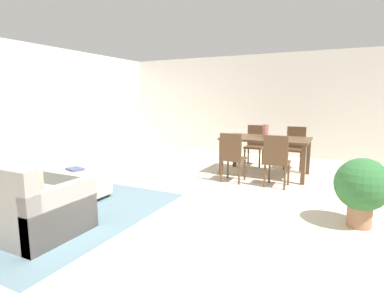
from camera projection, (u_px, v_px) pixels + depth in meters
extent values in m
plane|color=beige|center=(196.00, 219.00, 3.91)|extent=(10.80, 10.80, 0.00)
cube|color=silver|center=(277.00, 105.00, 8.13)|extent=(9.00, 0.12, 2.70)
cube|color=silver|center=(5.00, 108.00, 6.12)|extent=(0.12, 11.00, 2.70)
cube|color=slate|center=(45.00, 208.00, 4.32)|extent=(3.00, 2.80, 0.01)
cube|color=gray|center=(2.00, 207.00, 3.78)|extent=(2.28, 0.90, 0.42)
cube|color=gray|center=(62.00, 213.00, 3.29)|extent=(0.14, 0.90, 0.62)
cube|color=slate|center=(0.00, 181.00, 3.51)|extent=(0.35, 0.10, 0.35)
cube|color=beige|center=(27.00, 184.00, 3.33)|extent=(0.39, 0.12, 0.39)
cube|color=#B7AD9E|center=(76.00, 182.00, 4.80)|extent=(1.04, 0.49, 0.36)
cylinder|color=#513823|center=(66.00, 187.00, 5.21)|extent=(0.05, 0.05, 0.06)
cylinder|color=#513823|center=(109.00, 195.00, 4.80)|extent=(0.05, 0.05, 0.06)
cylinder|color=#513823|center=(46.00, 194.00, 4.86)|extent=(0.05, 0.05, 0.06)
cylinder|color=#513823|center=(90.00, 203.00, 4.45)|extent=(0.05, 0.05, 0.06)
cube|color=#513823|center=(266.00, 139.00, 6.09)|extent=(1.68, 0.98, 0.04)
cube|color=#513823|center=(235.00, 151.00, 6.88)|extent=(0.07, 0.07, 0.72)
cube|color=#513823|center=(308.00, 157.00, 6.19)|extent=(0.07, 0.07, 0.72)
cube|color=#513823|center=(221.00, 158.00, 6.12)|extent=(0.07, 0.07, 0.72)
cube|color=#513823|center=(303.00, 165.00, 5.43)|extent=(0.07, 0.07, 0.72)
cube|color=#513823|center=(234.00, 159.00, 5.65)|extent=(0.40, 0.40, 0.04)
cube|color=#513823|center=(231.00, 146.00, 5.45)|extent=(0.40, 0.04, 0.47)
cylinder|color=#513823|center=(228.00, 168.00, 5.91)|extent=(0.04, 0.04, 0.41)
cylinder|color=#513823|center=(245.00, 169.00, 5.76)|extent=(0.04, 0.04, 0.41)
cylinder|color=#513823|center=(221.00, 171.00, 5.61)|extent=(0.04, 0.04, 0.41)
cylinder|color=#513823|center=(239.00, 173.00, 5.46)|extent=(0.04, 0.04, 0.41)
cube|color=#513823|center=(277.00, 162.00, 5.32)|extent=(0.41, 0.41, 0.04)
cube|color=#513823|center=(276.00, 150.00, 5.12)|extent=(0.40, 0.05, 0.47)
cylinder|color=#513823|center=(269.00, 172.00, 5.58)|extent=(0.04, 0.04, 0.41)
cylinder|color=#513823|center=(288.00, 174.00, 5.43)|extent=(0.04, 0.04, 0.41)
cylinder|color=#513823|center=(265.00, 176.00, 5.29)|extent=(0.04, 0.04, 0.41)
cylinder|color=#513823|center=(285.00, 178.00, 5.13)|extent=(0.04, 0.04, 0.41)
cube|color=#513823|center=(254.00, 147.00, 6.99)|extent=(0.42, 0.42, 0.04)
cube|color=#513823|center=(256.00, 135.00, 7.11)|extent=(0.40, 0.06, 0.47)
cylinder|color=#513823|center=(260.00, 159.00, 6.80)|extent=(0.04, 0.04, 0.41)
cylinder|color=#513823|center=(245.00, 157.00, 6.94)|extent=(0.04, 0.04, 0.41)
cylinder|color=#513823|center=(263.00, 156.00, 7.11)|extent=(0.04, 0.04, 0.41)
cylinder|color=#513823|center=(248.00, 155.00, 7.24)|extent=(0.04, 0.04, 0.41)
cube|color=#513823|center=(294.00, 150.00, 6.61)|extent=(0.42, 0.42, 0.04)
cube|color=#513823|center=(296.00, 137.00, 6.73)|extent=(0.40, 0.06, 0.47)
cylinder|color=#513823|center=(300.00, 162.00, 6.42)|extent=(0.04, 0.04, 0.41)
cylinder|color=#513823|center=(284.00, 161.00, 6.58)|extent=(0.04, 0.04, 0.41)
cylinder|color=#513823|center=(303.00, 159.00, 6.71)|extent=(0.04, 0.04, 0.41)
cylinder|color=#513823|center=(287.00, 158.00, 6.87)|extent=(0.04, 0.04, 0.41)
cylinder|color=#B26659|center=(265.00, 131.00, 6.12)|extent=(0.12, 0.12, 0.26)
cube|color=#3F4C72|center=(75.00, 169.00, 4.82)|extent=(0.31, 0.27, 0.03)
cylinder|color=#996B4C|center=(359.00, 216.00, 3.68)|extent=(0.28, 0.28, 0.26)
sphere|color=#2D6633|center=(362.00, 184.00, 3.62)|extent=(0.63, 0.63, 0.63)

